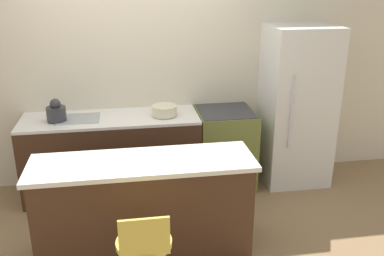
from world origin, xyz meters
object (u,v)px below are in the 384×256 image
(oven_range, at_px, (225,148))
(refrigerator, at_px, (297,106))
(kettle, at_px, (56,112))
(mixing_bowl, at_px, (164,110))

(oven_range, xyz_separation_m, refrigerator, (0.83, -0.01, 0.46))
(oven_range, bearing_deg, refrigerator, -0.43)
(refrigerator, distance_m, kettle, 2.65)
(mixing_bowl, bearing_deg, oven_range, 3.20)
(oven_range, bearing_deg, mixing_bowl, -176.80)
(refrigerator, bearing_deg, mixing_bowl, -178.78)
(oven_range, height_order, kettle, kettle)
(oven_range, height_order, mixing_bowl, mixing_bowl)
(refrigerator, relative_size, mixing_bowl, 6.72)
(kettle, bearing_deg, oven_range, 1.22)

